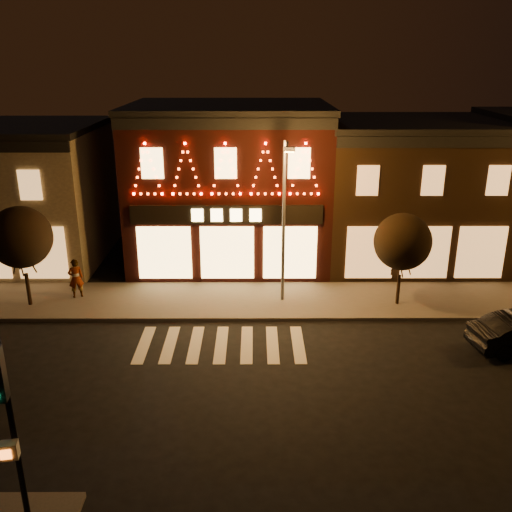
{
  "coord_description": "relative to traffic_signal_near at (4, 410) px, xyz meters",
  "views": [
    {
      "loc": [
        1.29,
        -15.45,
        10.63
      ],
      "look_at": [
        1.36,
        4.0,
        3.66
      ],
      "focal_mm": 39.49,
      "sensor_mm": 36.0,
      "label": 1
    }
  ],
  "objects": [
    {
      "name": "ground",
      "position": [
        3.83,
        5.67,
        -3.77
      ],
      "size": [
        120.0,
        120.0,
        0.0
      ],
      "primitive_type": "plane",
      "color": "black",
      "rests_on": "ground"
    },
    {
      "name": "sidewalk_far",
      "position": [
        5.83,
        13.67,
        -3.69
      ],
      "size": [
        44.0,
        4.0,
        0.15
      ],
      "primitive_type": "cube",
      "color": "#47423D",
      "rests_on": "ground"
    },
    {
      "name": "building_pulp",
      "position": [
        3.83,
        19.64,
        0.4
      ],
      "size": [
        10.2,
        8.34,
        8.3
      ],
      "color": "black",
      "rests_on": "ground"
    },
    {
      "name": "building_right_a",
      "position": [
        13.33,
        19.66,
        -0.0
      ],
      "size": [
        9.2,
        8.28,
        7.5
      ],
      "color": "#322011",
      "rests_on": "ground"
    },
    {
      "name": "traffic_signal_near",
      "position": [
        0.0,
        0.0,
        0.0
      ],
      "size": [
        0.41,
        0.54,
        5.13
      ],
      "rotation": [
        0.0,
        0.0,
        0.18
      ],
      "color": "black",
      "rests_on": "sidewalk_near"
    },
    {
      "name": "streetlamp_mid",
      "position": [
        6.41,
        13.41,
        0.58
      ],
      "size": [
        0.46,
        1.64,
        7.16
      ],
      "rotation": [
        0.0,
        0.0,
        -0.07
      ],
      "color": "#59595E",
      "rests_on": "sidewalk_far"
    },
    {
      "name": "tree_left",
      "position": [
        -4.87,
        13.12,
        -0.48
      ],
      "size": [
        2.68,
        2.68,
        4.48
      ],
      "rotation": [
        0.0,
        0.0,
        0.16
      ],
      "color": "black",
      "rests_on": "sidewalk_far"
    },
    {
      "name": "tree_right",
      "position": [
        11.51,
        13.17,
        -0.72
      ],
      "size": [
        2.48,
        2.48,
        4.14
      ],
      "rotation": [
        0.0,
        0.0,
        -0.03
      ],
      "color": "black",
      "rests_on": "sidewalk_far"
    },
    {
      "name": "pedestrian",
      "position": [
        -2.99,
        13.94,
        -2.7
      ],
      "size": [
        0.79,
        0.68,
        1.84
      ],
      "primitive_type": "imported",
      "rotation": [
        0.0,
        0.0,
        3.57
      ],
      "color": "gray",
      "rests_on": "sidewalk_far"
    }
  ]
}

